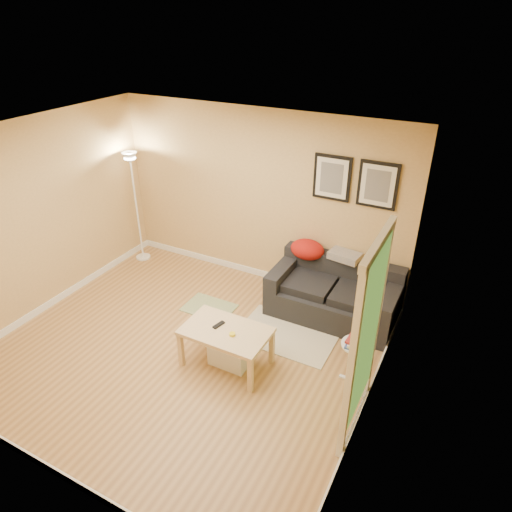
# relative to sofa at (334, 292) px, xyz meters

# --- Properties ---
(floor) EXTENTS (4.50, 4.50, 0.00)m
(floor) POSITION_rel_sofa_xyz_m (-1.38, -1.53, -0.38)
(floor) COLOR #B2854C
(floor) RESTS_ON ground
(ceiling) EXTENTS (4.50, 4.50, 0.00)m
(ceiling) POSITION_rel_sofa_xyz_m (-1.38, -1.53, 2.23)
(ceiling) COLOR white
(ceiling) RESTS_ON wall_back
(wall_back) EXTENTS (4.50, 0.00, 4.50)m
(wall_back) POSITION_rel_sofa_xyz_m (-1.38, 0.47, 0.92)
(wall_back) COLOR tan
(wall_back) RESTS_ON ground
(wall_front) EXTENTS (4.50, 0.00, 4.50)m
(wall_front) POSITION_rel_sofa_xyz_m (-1.38, -3.53, 0.92)
(wall_front) COLOR tan
(wall_front) RESTS_ON ground
(wall_left) EXTENTS (0.00, 4.00, 4.00)m
(wall_left) POSITION_rel_sofa_xyz_m (-3.63, -1.53, 0.92)
(wall_left) COLOR tan
(wall_left) RESTS_ON ground
(wall_right) EXTENTS (0.00, 4.00, 4.00)m
(wall_right) POSITION_rel_sofa_xyz_m (0.87, -1.53, 0.92)
(wall_right) COLOR tan
(wall_right) RESTS_ON ground
(baseboard_back) EXTENTS (4.50, 0.02, 0.10)m
(baseboard_back) POSITION_rel_sofa_xyz_m (-1.38, 0.46, -0.33)
(baseboard_back) COLOR white
(baseboard_back) RESTS_ON ground
(baseboard_front) EXTENTS (4.50, 0.02, 0.10)m
(baseboard_front) POSITION_rel_sofa_xyz_m (-1.38, -3.52, -0.33)
(baseboard_front) COLOR white
(baseboard_front) RESTS_ON ground
(baseboard_left) EXTENTS (0.02, 4.00, 0.10)m
(baseboard_left) POSITION_rel_sofa_xyz_m (-3.62, -1.53, -0.33)
(baseboard_left) COLOR white
(baseboard_left) RESTS_ON ground
(baseboard_right) EXTENTS (0.02, 4.00, 0.10)m
(baseboard_right) POSITION_rel_sofa_xyz_m (0.86, -1.53, -0.33)
(baseboard_right) COLOR white
(baseboard_right) RESTS_ON ground
(sofa) EXTENTS (1.70, 0.90, 0.75)m
(sofa) POSITION_rel_sofa_xyz_m (0.00, 0.00, 0.00)
(sofa) COLOR black
(sofa) RESTS_ON ground
(red_throw) EXTENTS (0.48, 0.36, 0.28)m
(red_throw) POSITION_rel_sofa_xyz_m (-0.51, 0.27, 0.40)
(red_throw) COLOR #AF1C10
(red_throw) RESTS_ON sofa
(plaid_throw) EXTENTS (0.45, 0.32, 0.10)m
(plaid_throw) POSITION_rel_sofa_xyz_m (0.01, 0.32, 0.41)
(plaid_throw) COLOR tan
(plaid_throw) RESTS_ON sofa
(framed_print_left) EXTENTS (0.50, 0.04, 0.60)m
(framed_print_left) POSITION_rel_sofa_xyz_m (-0.30, 0.45, 1.43)
(framed_print_left) COLOR black
(framed_print_left) RESTS_ON wall_back
(framed_print_right) EXTENTS (0.50, 0.04, 0.60)m
(framed_print_right) POSITION_rel_sofa_xyz_m (0.30, 0.45, 1.43)
(framed_print_right) COLOR black
(framed_print_right) RESTS_ON wall_back
(area_rug) EXTENTS (1.25, 0.85, 0.01)m
(area_rug) POSITION_rel_sofa_xyz_m (-0.37, -0.69, -0.37)
(area_rug) COLOR beige
(area_rug) RESTS_ON ground
(green_runner) EXTENTS (0.70, 0.50, 0.01)m
(green_runner) POSITION_rel_sofa_xyz_m (-1.59, -0.66, -0.37)
(green_runner) COLOR #668C4C
(green_runner) RESTS_ON ground
(coffee_table) EXTENTS (1.10, 0.80, 0.50)m
(coffee_table) POSITION_rel_sofa_xyz_m (-0.78, -1.52, -0.12)
(coffee_table) COLOR #E0BC89
(coffee_table) RESTS_ON ground
(remote_control) EXTENTS (0.09, 0.17, 0.02)m
(remote_control) POSITION_rel_sofa_xyz_m (-0.90, -1.48, 0.14)
(remote_control) COLOR black
(remote_control) RESTS_ON coffee_table
(tape_roll) EXTENTS (0.07, 0.07, 0.03)m
(tape_roll) POSITION_rel_sofa_xyz_m (-0.67, -1.57, 0.14)
(tape_roll) COLOR yellow
(tape_roll) RESTS_ON coffee_table
(storage_bin) EXTENTS (0.48, 0.35, 0.29)m
(storage_bin) POSITION_rel_sofa_xyz_m (-0.75, -1.47, -0.23)
(storage_bin) COLOR white
(storage_bin) RESTS_ON ground
(side_table) EXTENTS (0.35, 0.35, 0.54)m
(side_table) POSITION_rel_sofa_xyz_m (0.64, -1.11, -0.10)
(side_table) COLOR white
(side_table) RESTS_ON ground
(book_stack) EXTENTS (0.24, 0.29, 0.08)m
(book_stack) POSITION_rel_sofa_xyz_m (0.63, -1.12, 0.21)
(book_stack) COLOR #374FA5
(book_stack) RESTS_ON side_table
(floor_lamp) EXTENTS (0.24, 0.24, 1.83)m
(floor_lamp) POSITION_rel_sofa_xyz_m (-3.38, 0.06, 0.49)
(floor_lamp) COLOR white
(floor_lamp) RESTS_ON ground
(doorway) EXTENTS (0.12, 1.01, 2.13)m
(doorway) POSITION_rel_sofa_xyz_m (0.82, -1.68, 0.65)
(doorway) COLOR white
(doorway) RESTS_ON ground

